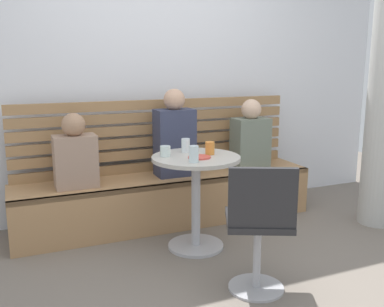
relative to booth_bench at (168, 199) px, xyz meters
name	(u,v)px	position (x,y,z in m)	size (l,w,h in m)	color
ground	(230,281)	(0.00, -1.20, -0.22)	(8.00, 8.00, 0.00)	#70665B
back_wall	(151,61)	(0.00, 0.44, 1.23)	(5.20, 0.10, 2.90)	silver
booth_bench	(168,199)	(0.00, 0.00, 0.00)	(2.70, 0.52, 0.44)	#A87C51
booth_backrest	(159,135)	(0.00, 0.24, 0.56)	(2.65, 0.04, 0.67)	#9A7249
cafe_table	(196,184)	(0.01, -0.60, 0.30)	(0.68, 0.68, 0.74)	#ADADB2
white_chair	(259,225)	(0.09, -1.41, 0.24)	(0.53, 0.53, 0.85)	#ADADB2
person_adult	(175,137)	(0.07, 0.01, 0.57)	(0.34, 0.22, 0.78)	#333851
person_child_left	(75,155)	(-0.80, -0.03, 0.48)	(0.34, 0.22, 0.61)	#9E7F6B
person_child_middle	(250,138)	(0.84, -0.01, 0.51)	(0.34, 0.22, 0.66)	slate
cup_tumbler_orange	(210,148)	(0.14, -0.58, 0.57)	(0.07, 0.07, 0.10)	orange
cup_glass_tall	(194,154)	(-0.08, -0.78, 0.58)	(0.07, 0.07, 0.12)	silver
cup_glass_short	(165,151)	(-0.20, -0.51, 0.56)	(0.08, 0.08, 0.08)	silver
cup_water_clear	(186,145)	(0.00, -0.43, 0.57)	(0.07, 0.07, 0.11)	white
plate_small	(199,157)	(0.01, -0.66, 0.52)	(0.17, 0.17, 0.01)	#DB4C42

